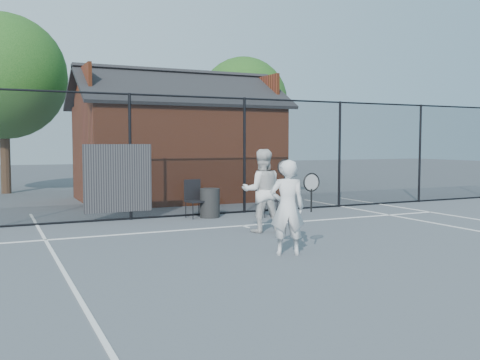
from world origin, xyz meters
name	(u,v)px	position (x,y,z in m)	size (l,w,h in m)	color
ground	(318,251)	(0.00, 0.00, 0.00)	(80.00, 80.00, 0.00)	#4F545A
court_lines	(368,267)	(0.00, -1.32, 0.01)	(11.02, 18.00, 0.01)	silver
fence	(197,158)	(-0.30, 5.00, 1.45)	(22.04, 3.00, 3.00)	black
clubhouse	(177,150)	(0.50, 9.00, 1.61)	(6.50, 4.36, 4.19)	brown
tree_left	(3,77)	(-4.50, 13.50, 4.19)	(4.48, 4.48, 6.44)	#372216
tree_right	(243,101)	(5.50, 14.50, 3.71)	(3.97, 3.97, 5.70)	#372216
player_front	(288,207)	(-0.64, -0.05, 0.78)	(0.75, 0.61, 1.56)	silver
player_back	(262,191)	(0.02, 2.11, 0.85)	(1.00, 0.86, 1.70)	silver
chair_left	(267,199)	(1.20, 4.10, 0.44)	(0.43, 0.44, 0.89)	black
chair_right	(196,199)	(-0.50, 4.60, 0.46)	(0.44, 0.46, 0.91)	black
waste_bin	(210,203)	(-0.15, 4.56, 0.36)	(0.49, 0.49, 0.71)	black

